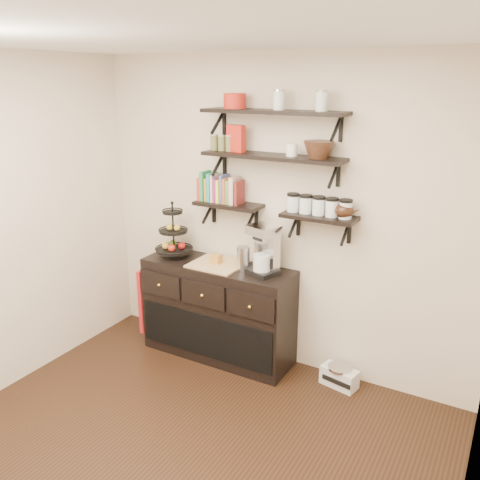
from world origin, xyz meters
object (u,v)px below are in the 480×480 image
object	(u,v)px
sideboard	(218,310)
coffee_maker	(265,250)
radio	(339,376)
fruit_stand	(174,238)

from	to	relation	value
sideboard	coffee_maker	distance (m)	0.79
sideboard	radio	bearing A→B (deg)	3.15
sideboard	radio	size ratio (longest dim) A/B	4.26
fruit_stand	coffee_maker	bearing A→B (deg)	1.58
coffee_maker	radio	xyz separation A→B (m)	(0.70, 0.03, -1.01)
radio	fruit_stand	bearing A→B (deg)	-166.48
coffee_maker	radio	distance (m)	1.23
radio	coffee_maker	bearing A→B (deg)	-165.78
fruit_stand	radio	world-z (taller)	fruit_stand
coffee_maker	radio	bearing A→B (deg)	21.94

